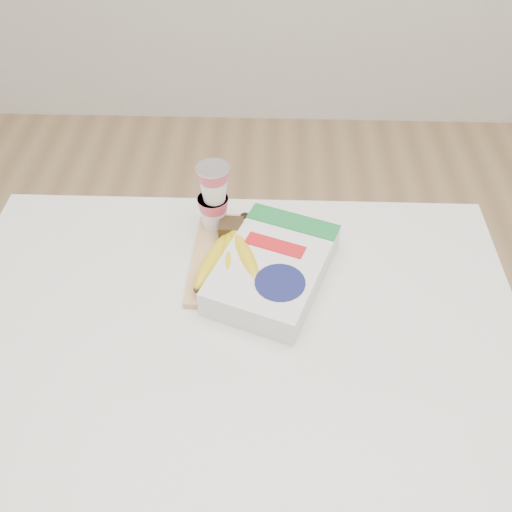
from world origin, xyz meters
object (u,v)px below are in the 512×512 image
(table, at_px, (238,429))
(cereal_box, at_px, (273,269))
(yogurt_stack, at_px, (213,196))
(cutting_board, at_px, (240,259))
(bananas, at_px, (229,256))

(table, relative_size, cereal_box, 3.30)
(yogurt_stack, distance_m, cereal_box, 0.19)
(yogurt_stack, bearing_deg, cereal_box, -47.57)
(table, distance_m, cutting_board, 0.43)
(cutting_board, xyz_separation_m, yogurt_stack, (-0.06, 0.09, 0.09))
(table, relative_size, bananas, 5.27)
(cereal_box, bearing_deg, bananas, -174.98)
(table, relative_size, yogurt_stack, 6.85)
(bananas, bearing_deg, cutting_board, 50.45)
(bananas, relative_size, cereal_box, 0.63)
(cutting_board, bearing_deg, table, -90.03)
(table, relative_size, cutting_board, 4.06)
(cutting_board, distance_m, cereal_box, 0.08)
(yogurt_stack, bearing_deg, table, -78.03)
(table, height_order, bananas, bananas)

